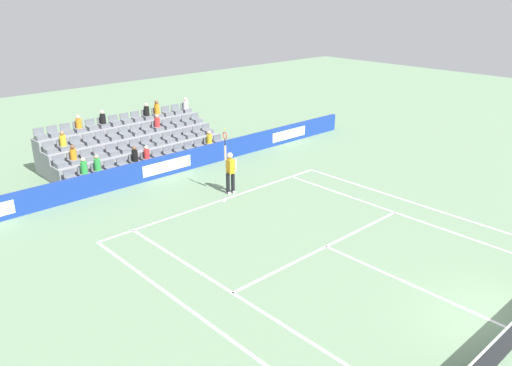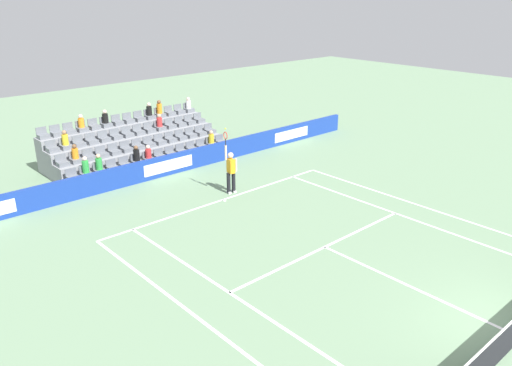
{
  "view_description": "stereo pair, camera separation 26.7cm",
  "coord_description": "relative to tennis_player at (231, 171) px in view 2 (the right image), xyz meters",
  "views": [
    {
      "loc": [
        12.07,
        3.17,
        8.08
      ],
      "look_at": [
        -0.39,
        -10.27,
        1.1
      ],
      "focal_mm": 35.82,
      "sensor_mm": 36.0,
      "label": 1
    },
    {
      "loc": [
        11.87,
        3.35,
        8.08
      ],
      "look_at": [
        -0.39,
        -10.27,
        1.1
      ],
      "focal_mm": 35.82,
      "sensor_mm": 36.0,
      "label": 2
    }
  ],
  "objects": [
    {
      "name": "line_singles_sideline_right",
      "position": [
        -3.35,
        6.33,
        -0.99
      ],
      "size": [
        0.1,
        11.89,
        0.01
      ],
      "primitive_type": "cube",
      "color": "white",
      "rests_on": "ground"
    },
    {
      "name": "line_singles_sideline_left",
      "position": [
        4.88,
        6.33,
        -0.99
      ],
      "size": [
        0.1,
        11.89,
        0.01
      ],
      "primitive_type": "cube",
      "color": "white",
      "rests_on": "ground"
    },
    {
      "name": "line_doubles_sideline_left",
      "position": [
        6.25,
        6.33,
        -0.99
      ],
      "size": [
        0.1,
        11.89,
        0.01
      ],
      "primitive_type": "cube",
      "color": "white",
      "rests_on": "ground"
    },
    {
      "name": "line_service",
      "position": [
        0.77,
        5.87,
        -0.99
      ],
      "size": [
        8.23,
        0.1,
        0.01
      ],
      "primitive_type": "cube",
      "color": "white",
      "rests_on": "ground"
    },
    {
      "name": "line_centre_service",
      "position": [
        0.77,
        9.07,
        -0.99
      ],
      "size": [
        0.1,
        6.4,
        0.01
      ],
      "primitive_type": "cube",
      "color": "white",
      "rests_on": "ground"
    },
    {
      "name": "line_doubles_sideline_right",
      "position": [
        -4.72,
        6.33,
        -0.99
      ],
      "size": [
        0.1,
        11.89,
        0.01
      ],
      "primitive_type": "cube",
      "color": "white",
      "rests_on": "ground"
    },
    {
      "name": "line_centre_mark",
      "position": [
        0.77,
        0.48,
        -0.99
      ],
      "size": [
        0.1,
        0.2,
        0.01
      ],
      "primitive_type": "cube",
      "color": "white",
      "rests_on": "ground"
    },
    {
      "name": "tennis_player",
      "position": [
        0.0,
        0.0,
        0.0
      ],
      "size": [
        0.51,
        0.39,
        2.85
      ],
      "color": "black",
      "rests_on": "ground"
    },
    {
      "name": "stadium_stand",
      "position": [
        0.77,
        -6.62,
        -0.31
      ],
      "size": [
        8.68,
        3.8,
        2.6
      ],
      "color": "gray",
      "rests_on": "ground"
    },
    {
      "name": "sponsor_barrier",
      "position": [
        0.77,
        -3.69,
        -0.52
      ],
      "size": [
        24.26,
        0.22,
        0.95
      ],
      "color": "#193899",
      "rests_on": "ground"
    },
    {
      "name": "line_baseline",
      "position": [
        0.77,
        0.38,
        -0.99
      ],
      "size": [
        10.97,
        0.1,
        0.01
      ],
      "primitive_type": "cube",
      "color": "white",
      "rests_on": "ground"
    }
  ]
}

